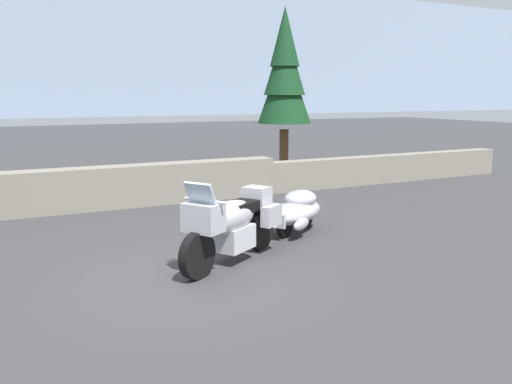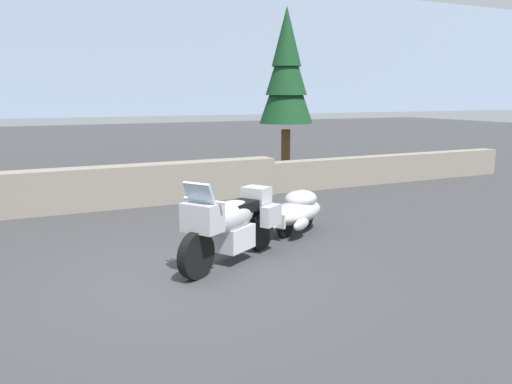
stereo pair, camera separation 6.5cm
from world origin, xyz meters
The scene contains 5 objects.
ground_plane centered at (0.00, 0.00, 0.00)m, with size 80.00×80.00×0.00m, color #38383A.
stone_guard_wall centered at (-0.55, 5.17, 0.42)m, with size 24.00×0.59×0.93m.
touring_motorcycle centered at (0.84, 0.35, 0.62)m, with size 2.04×1.46×1.33m.
car_shaped_trailer centered at (2.63, 1.46, 0.41)m, with size 2.06×1.47×0.76m.
pine_tree_tall centered at (5.69, 7.32, 3.15)m, with size 1.60×1.60×5.03m.
Camera 1 is at (-2.24, -6.63, 2.49)m, focal length 37.10 mm.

